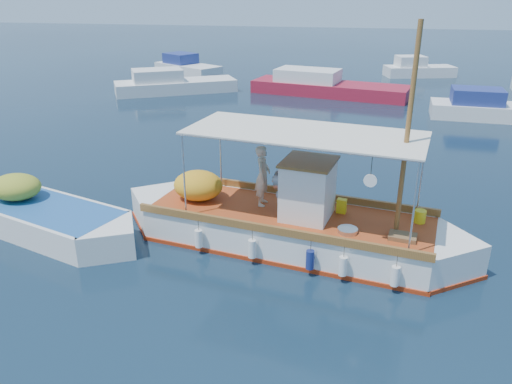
# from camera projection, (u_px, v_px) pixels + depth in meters

# --- Properties ---
(ground) EXTENTS (160.00, 160.00, 0.00)m
(ground) POSITION_uv_depth(u_px,v_px,m) (305.00, 238.00, 14.27)
(ground) COLOR black
(ground) RESTS_ON ground
(fishing_caique) EXTENTS (10.06, 4.01, 6.23)m
(fishing_caique) POSITION_uv_depth(u_px,v_px,m) (286.00, 225.00, 13.79)
(fishing_caique) COLOR white
(fishing_caique) RESTS_ON ground
(dinghy) EXTENTS (6.95, 3.57, 1.78)m
(dinghy) POSITION_uv_depth(u_px,v_px,m) (39.00, 217.00, 14.67)
(dinghy) COLOR white
(dinghy) RESTS_ON ground
(bg_boat_nw) EXTENTS (8.13, 6.04, 1.80)m
(bg_boat_nw) POSITION_uv_depth(u_px,v_px,m) (172.00, 85.00, 33.64)
(bg_boat_nw) COLOR silver
(bg_boat_nw) RESTS_ON ground
(bg_boat_n) EXTENTS (10.55, 4.86, 1.80)m
(bg_boat_n) POSITION_uv_depth(u_px,v_px,m) (325.00, 87.00, 32.99)
(bg_boat_n) COLOR maroon
(bg_boat_n) RESTS_ON ground
(bg_boat_ne) EXTENTS (6.69, 2.60, 1.80)m
(bg_boat_ne) POSITION_uv_depth(u_px,v_px,m) (490.00, 110.00, 26.94)
(bg_boat_ne) COLOR silver
(bg_boat_ne) RESTS_ON ground
(bg_boat_far_w) EXTENTS (6.29, 5.10, 1.80)m
(bg_boat_far_w) POSITION_uv_depth(u_px,v_px,m) (186.00, 68.00, 40.86)
(bg_boat_far_w) COLOR silver
(bg_boat_far_w) RESTS_ON ground
(bg_boat_far_n) EXTENTS (5.71, 3.39, 1.80)m
(bg_boat_far_n) POSITION_uv_depth(u_px,v_px,m) (417.00, 70.00, 39.72)
(bg_boat_far_n) COLOR silver
(bg_boat_far_n) RESTS_ON ground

